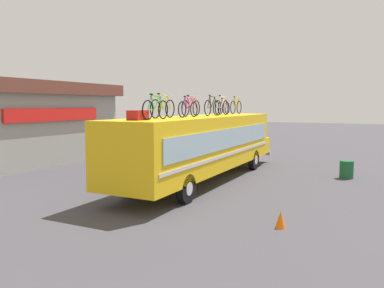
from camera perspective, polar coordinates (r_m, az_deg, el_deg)
name	(u,v)px	position (r m, az deg, el deg)	size (l,w,h in m)	color
ground_plane	(201,181)	(17.19, 1.40, -5.58)	(120.00, 120.00, 0.00)	#423F44
bus	(203,143)	(17.11, 1.71, 0.18)	(13.16, 2.64, 2.91)	yellow
luggage_bag_1	(138,115)	(12.66, -8.09, 4.27)	(0.66, 0.45, 0.32)	maroon
rooftop_bicycle_1	(156,109)	(13.11, -5.45, 5.26)	(1.65, 0.44, 0.88)	black
rooftop_bicycle_2	(163,108)	(14.48, -4.38, 5.41)	(1.78, 0.44, 0.94)	black
rooftop_bicycle_3	(188,108)	(15.35, -0.57, 5.34)	(1.68, 0.44, 0.86)	black
rooftop_bicycle_4	(191,107)	(16.72, -0.16, 5.48)	(1.76, 0.44, 0.94)	black
rooftop_bicycle_5	(212,107)	(17.59, 3.01, 5.51)	(1.70, 0.44, 0.95)	black
rooftop_bicycle_6	(222,107)	(18.76, 4.48, 5.54)	(1.71, 0.44, 0.97)	black
rooftop_bicycle_7	(224,107)	(20.13, 4.76, 5.45)	(1.60, 0.44, 0.87)	black
rooftop_bicycle_8	(236,107)	(21.17, 6.59, 5.55)	(1.71, 0.44, 0.97)	black
roadside_building	(0,122)	(25.82, -26.69, 3.01)	(11.73, 9.62, 4.71)	#9E9E99
trash_bin	(347,170)	(19.21, 22.06, -3.55)	(0.62, 0.62, 0.82)	#1E592D
traffic_cone	(281,219)	(11.07, 13.08, -10.91)	(0.30, 0.30, 0.49)	orange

